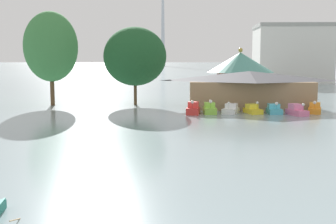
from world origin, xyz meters
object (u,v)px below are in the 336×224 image
(pedal_boat_cyan, at_px, (274,110))
(background_building_block, at_px, (292,54))
(pedal_boat_lime, at_px, (210,109))
(shoreline_tree_mid, at_px, (135,56))
(pedal_boat_white, at_px, (231,109))
(green_roof_pavilion, at_px, (240,72))
(pedal_boat_red, at_px, (193,109))
(pedal_boat_pink, at_px, (297,111))
(shoreline_tree_tall_left, at_px, (51,47))
(pedal_boat_yellow, at_px, (253,110))
(boathouse, at_px, (249,89))
(pedal_boat_orange, at_px, (315,109))

(pedal_boat_cyan, bearing_deg, background_building_block, 162.57)
(pedal_boat_lime, distance_m, shoreline_tree_mid, 15.43)
(pedal_boat_white, relative_size, green_roof_pavilion, 0.31)
(pedal_boat_cyan, relative_size, green_roof_pavilion, 0.24)
(pedal_boat_red, height_order, green_roof_pavilion, green_roof_pavilion)
(pedal_boat_pink, height_order, shoreline_tree_tall_left, shoreline_tree_tall_left)
(pedal_boat_cyan, distance_m, background_building_block, 73.36)
(pedal_boat_lime, relative_size, pedal_boat_cyan, 1.10)
(pedal_boat_yellow, distance_m, pedal_boat_cyan, 2.57)
(pedal_boat_white, bearing_deg, boathouse, 172.27)
(boathouse, bearing_deg, pedal_boat_lime, -130.80)
(pedal_boat_red, relative_size, pedal_boat_pink, 0.79)
(pedal_boat_cyan, distance_m, green_roof_pavilion, 16.26)
(pedal_boat_lime, height_order, pedal_boat_pink, pedal_boat_lime)
(pedal_boat_lime, bearing_deg, pedal_boat_pink, 82.53)
(pedal_boat_pink, relative_size, shoreline_tree_tall_left, 0.24)
(boathouse, bearing_deg, pedal_boat_white, -116.65)
(pedal_boat_white, relative_size, pedal_boat_pink, 1.01)
(boathouse, bearing_deg, pedal_boat_pink, -58.79)
(pedal_boat_lime, bearing_deg, shoreline_tree_tall_left, -113.26)
(pedal_boat_red, distance_m, pedal_boat_lime, 2.13)
(pedal_boat_yellow, distance_m, shoreline_tree_tall_left, 29.39)
(pedal_boat_red, height_order, shoreline_tree_mid, shoreline_tree_mid)
(shoreline_tree_mid, bearing_deg, pedal_boat_orange, -20.92)
(pedal_boat_orange, height_order, green_roof_pavilion, green_roof_pavilion)
(pedal_boat_white, distance_m, shoreline_tree_tall_left, 26.95)
(background_building_block, bearing_deg, pedal_boat_orange, -101.45)
(pedal_boat_cyan, bearing_deg, boathouse, -163.38)
(pedal_boat_white, distance_m, pedal_boat_yellow, 2.64)
(green_roof_pavilion, bearing_deg, shoreline_tree_tall_left, -164.67)
(pedal_boat_pink, bearing_deg, pedal_boat_cyan, -135.67)
(pedal_boat_red, bearing_deg, pedal_boat_cyan, 102.14)
(pedal_boat_yellow, bearing_deg, background_building_block, 145.86)
(pedal_boat_lime, bearing_deg, pedal_boat_yellow, 92.35)
(pedal_boat_red, bearing_deg, pedal_boat_white, 110.35)
(boathouse, bearing_deg, background_building_block, 71.62)
(pedal_boat_white, xyz_separation_m, shoreline_tree_mid, (-12.81, 9.17, 6.49))
(pedal_boat_lime, xyz_separation_m, boathouse, (5.67, 6.57, 2.05))
(pedal_boat_white, bearing_deg, pedal_boat_lime, -61.00)
(background_building_block, bearing_deg, green_roof_pavilion, -111.31)
(pedal_boat_lime, bearing_deg, pedal_boat_orange, 91.27)
(pedal_boat_orange, bearing_deg, pedal_boat_yellow, -68.64)
(pedal_boat_red, distance_m, shoreline_tree_mid, 14.62)
(pedal_boat_yellow, relative_size, pedal_boat_cyan, 1.24)
(pedal_boat_orange, bearing_deg, shoreline_tree_tall_left, -83.80)
(pedal_boat_orange, height_order, shoreline_tree_mid, shoreline_tree_mid)
(pedal_boat_cyan, distance_m, shoreline_tree_tall_left, 31.81)
(pedal_boat_cyan, distance_m, pedal_boat_pink, 2.66)
(pedal_boat_red, distance_m, boathouse, 10.75)
(pedal_boat_orange, bearing_deg, pedal_boat_red, -65.82)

